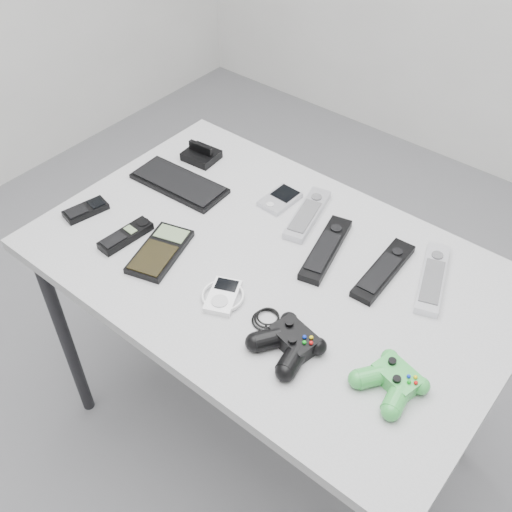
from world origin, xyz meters
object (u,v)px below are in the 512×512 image
Objects in this scene: remote_black_a at (326,248)px; calculator at (160,251)px; desk at (271,281)px; controller_black at (289,341)px; pda at (280,199)px; controller_green at (392,380)px; pda_keyboard at (179,183)px; remote_silver_a at (308,214)px; mp3_player at (223,296)px; cordless_handset at (126,236)px; remote_silver_b at (433,277)px; mobile_phone at (86,210)px; remote_black_b at (384,270)px.

calculator is (-0.30, -0.26, -0.00)m from remote_black_a.
controller_black is at bearing -43.80° from desk.
desk is 4.93× the size of controller_black.
pda is 0.61m from controller_green.
controller_black reaches higher than pda_keyboard.
remote_silver_a reaches higher than mp3_player.
remote_silver_a is 0.46m from cordless_handset.
remote_silver_a is 0.35m from remote_silver_b.
mobile_phone is 0.49× the size of controller_black.
mp3_player is (0.02, -0.35, -0.00)m from remote_silver_a.
remote_black_a is at bearing 177.43° from remote_silver_b.
controller_black reaches higher than desk.
pda_keyboard is at bearing 170.47° from remote_black_a.
controller_green reaches higher than remote_silver_b.
mobile_phone is (-0.45, -0.35, -0.00)m from remote_silver_a.
remote_black_a is 1.05× the size of remote_black_b.
cordless_handset is 0.32m from mp3_player.
mobile_phone reaches higher than pda.
remote_black_a is 0.29m from mp3_player.
remote_black_b is (0.25, -0.05, -0.00)m from remote_silver_a.
remote_black_a is at bearing -20.54° from pda.
pda_keyboard is 0.61m from remote_black_b.
remote_black_a is 0.26m from remote_silver_b.
pda_keyboard is 2.45× the size of pda.
remote_silver_a and remote_silver_b have the same top height.
remote_silver_b is at bearing 14.34° from calculator.
remote_black_a is at bearing 37.84° from cordless_handset.
remote_silver_a is at bearing 130.99° from remote_black_a.
remote_black_b is at bearing 94.02° from controller_black.
mobile_phone is 0.83× the size of controller_green.
calculator is at bearing 152.29° from mp3_player.
remote_silver_a is (-0.03, 0.19, 0.08)m from desk.
remote_black_b and cordless_handset have the same top height.
remote_silver_b is 1.23× the size of calculator.
remote_black_b is (0.60, 0.06, 0.00)m from pda_keyboard.
controller_black is (0.41, -0.03, 0.01)m from calculator.
pda_keyboard is 0.46m from remote_black_a.
pda is at bearing 162.25° from remote_silver_a.
remote_black_b reaches higher than calculator.
remote_silver_b is at bearing 35.56° from mobile_phone.
desk is at bearing 176.09° from controller_green.
cordless_handset is at bearing -170.50° from controller_black.
remote_silver_b is at bearing 0.64° from pda.
remote_silver_a is 2.03× the size of mp3_player.
remote_black_a is 1.27× the size of calculator.
pda_keyboard is 0.71m from remote_silver_b.
mobile_phone is (-0.71, -0.30, -0.00)m from remote_black_b.
remote_silver_b is at bearing 80.17° from controller_black.
mp3_player is (-0.01, -0.16, 0.08)m from desk.
desk is 5.10× the size of remote_black_b.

